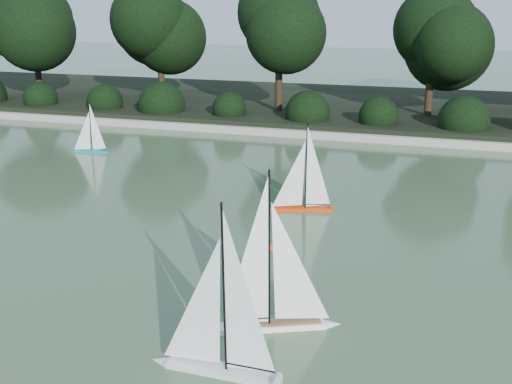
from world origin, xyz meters
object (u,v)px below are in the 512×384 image
at_px(race_buoy, 269,249).
at_px(sailboat_teal, 88,144).
at_px(sailboat_white_a, 211,344).
at_px(sailboat_orange, 298,196).
at_px(sailboat_white_b, 284,303).

bearing_deg(race_buoy, sailboat_teal, 141.94).
distance_m(sailboat_white_a, sailboat_teal, 9.42).
xyz_separation_m(sailboat_white_a, sailboat_teal, (-5.87, 7.37, -0.09)).
xyz_separation_m(sailboat_orange, race_buoy, (0.05, -1.74, -0.24)).
xyz_separation_m(sailboat_white_a, sailboat_orange, (-0.40, 4.79, -0.04)).
distance_m(sailboat_white_b, race_buoy, 2.22).
distance_m(sailboat_orange, sailboat_teal, 6.05).
xyz_separation_m(sailboat_white_b, race_buoy, (-0.77, 2.06, -0.28)).
relative_size(sailboat_white_a, race_buoy, 10.45).
height_order(sailboat_white_a, sailboat_orange, sailboat_white_a).
height_order(sailboat_white_a, sailboat_white_b, sailboat_white_b).
xyz_separation_m(sailboat_orange, sailboat_teal, (-5.47, 2.58, -0.05)).
distance_m(sailboat_orange, race_buoy, 1.76).
distance_m(sailboat_white_a, sailboat_orange, 4.81).
bearing_deg(sailboat_white_a, sailboat_white_b, 67.22).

